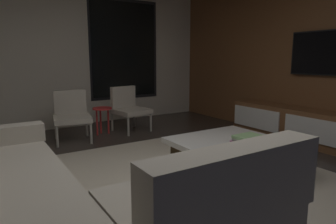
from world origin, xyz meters
name	(u,v)px	position (x,y,z in m)	size (l,w,h in m)	color
floor	(161,199)	(0.00, 0.00, 0.00)	(9.20, 9.20, 0.00)	#332B26
back_wall_with_window	(56,55)	(-0.06, 3.62, 1.34)	(6.60, 0.30, 2.70)	beige
area_rug	(198,193)	(0.35, -0.10, 0.01)	(3.20, 3.80, 0.01)	beige
sectional_couch	(52,208)	(-0.98, -0.23, 0.29)	(1.98, 2.50, 0.82)	#A49C8C
coffee_table	(232,156)	(1.01, 0.13, 0.19)	(1.16, 1.16, 0.36)	#332412
book_stack_on_coffee_table	(247,139)	(1.09, 0.00, 0.40)	(0.29, 0.22, 0.09)	#C56FA4
accent_chair_near_window	(128,106)	(0.90, 2.60, 0.43)	(0.63, 0.64, 0.78)	#B2ADA0
accent_chair_by_curtain	(72,113)	(-0.13, 2.47, 0.43)	(0.63, 0.65, 0.78)	#B2ADA0
side_stool	(102,113)	(0.40, 2.56, 0.37)	(0.32, 0.32, 0.46)	red
media_console	(327,132)	(2.77, 0.05, 0.25)	(0.46, 3.10, 0.52)	brown
mounted_tv	(327,53)	(2.95, 0.25, 1.35)	(0.05, 1.12, 0.65)	black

